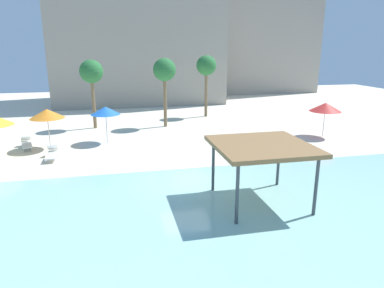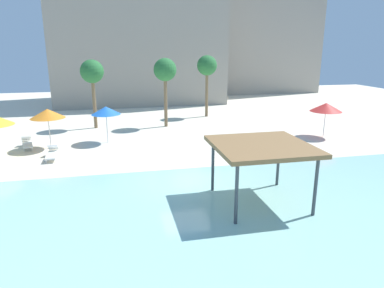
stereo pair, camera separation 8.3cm
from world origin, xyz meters
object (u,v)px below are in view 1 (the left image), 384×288
Objects in this scene: beach_umbrella_orange_1 at (47,114)px; beach_umbrella_red_2 at (325,107)px; beach_umbrella_blue_0 at (105,111)px; lounge_chair_2 at (248,151)px; shade_pavilion at (262,148)px; lounge_chair_0 at (26,143)px; palm_tree_3 at (206,67)px; palm_tree_0 at (91,73)px; palm_tree_1 at (164,71)px; lounge_chair_1 at (52,153)px.

beach_umbrella_red_2 is (19.82, -1.02, -0.12)m from beach_umbrella_orange_1.
lounge_chair_2 is at bearing -31.79° from beach_umbrella_blue_0.
shade_pavilion reaches higher than beach_umbrella_blue_0.
beach_umbrella_red_2 is 1.30× the size of lounge_chair_0.
palm_tree_3 reaches higher than beach_umbrella_blue_0.
beach_umbrella_red_2 is 0.46× the size of palm_tree_0.
palm_tree_3 is (-6.71, 9.69, 2.53)m from beach_umbrella_red_2.
palm_tree_1 is (4.84, 4.34, 2.36)m from beach_umbrella_blue_0.
beach_umbrella_blue_0 is 6.91m from palm_tree_1.
palm_tree_0 reaches higher than beach_umbrella_orange_1.
palm_tree_3 reaches higher than palm_tree_1.
lounge_chair_1 is at bearing -105.25° from palm_tree_0.
shade_pavilion is 2.01× the size of lounge_chair_2.
beach_umbrella_red_2 is at bearing -55.32° from palm_tree_3.
palm_tree_1 is (10.17, 4.56, 4.34)m from lounge_chair_0.
palm_tree_1 is (8.11, 7.43, 4.34)m from lounge_chair_1.
lounge_chair_2 is at bearing -47.12° from palm_tree_0.
lounge_chair_2 is at bearing -68.78° from palm_tree_1.
beach_umbrella_blue_0 is 0.45× the size of palm_tree_1.
beach_umbrella_orange_1 is 1.35× the size of lounge_chair_2.
lounge_chair_0 is at bearing -155.82° from palm_tree_1.
lounge_chair_2 is (1.98, 6.40, -2.16)m from shade_pavilion.
lounge_chair_0 is 1.00× the size of lounge_chair_2.
palm_tree_1 is (-3.75, 9.66, 4.34)m from lounge_chair_2.
shade_pavilion is 1.54× the size of beach_umbrella_blue_0.
beach_umbrella_orange_1 reaches higher than lounge_chair_1.
beach_umbrella_orange_1 reaches higher than lounge_chair_2.
palm_tree_0 reaches higher than beach_umbrella_blue_0.
beach_umbrella_blue_0 is 3.80m from beach_umbrella_orange_1.
shade_pavilion is 13.30m from lounge_chair_1.
palm_tree_1 is at bearing 30.44° from beach_umbrella_orange_1.
palm_tree_0 is (-17.14, 6.78, 2.32)m from beach_umbrella_red_2.
beach_umbrella_blue_0 is 1.31× the size of lounge_chair_2.
lounge_chair_2 is at bearing 55.25° from lounge_chair_0.
lounge_chair_0 and lounge_chair_1 have the same top height.
beach_umbrella_red_2 is 1.30× the size of lounge_chair_2.
beach_umbrella_orange_1 is at bearing -149.56° from palm_tree_1.
palm_tree_0 reaches higher than lounge_chair_1.
shade_pavilion is 2.09× the size of lounge_chair_1.
beach_umbrella_orange_1 reaches higher than lounge_chair_0.
palm_tree_3 is (14.71, 8.20, 4.46)m from lounge_chair_0.
beach_umbrella_orange_1 is at bearing -169.35° from beach_umbrella_blue_0.
lounge_chair_0 is 0.35× the size of palm_tree_0.
beach_umbrella_blue_0 reaches higher than beach_umbrella_red_2.
beach_umbrella_red_2 is at bearing 98.39° from lounge_chair_2.
lounge_chair_2 is at bearing -93.41° from palm_tree_3.
palm_tree_0 is 0.98× the size of palm_tree_1.
lounge_chair_1 is (-3.27, -3.09, -1.98)m from beach_umbrella_blue_0.
palm_tree_0 is at bearing 158.43° from beach_umbrella_red_2.
palm_tree_3 is at bearing 15.63° from palm_tree_0.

